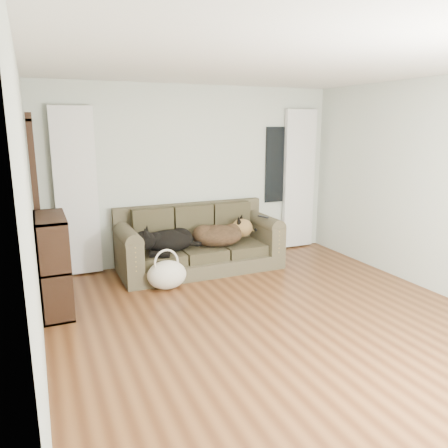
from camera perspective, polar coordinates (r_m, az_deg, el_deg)
name	(u,v)px	position (r m, az deg, el deg)	size (l,w,h in m)	color
floor	(277,323)	(4.73, 6.92, -12.77)	(5.00, 5.00, 0.00)	#4C2914
ceiling	(285,62)	(4.30, 7.92, 20.28)	(5.00, 5.00, 0.00)	white
wall_back	(194,175)	(6.57, -3.92, 6.42)	(4.50, 0.04, 2.60)	#B8C3B5
wall_left	(31,221)	(3.72, -23.85, 0.32)	(0.04, 5.00, 2.60)	#B8C3B5
wall_right	(445,188)	(5.80, 26.88, 4.19)	(0.04, 5.00, 2.60)	#B8C3B5
curtain_left	(76,193)	(6.15, -18.73, 3.91)	(0.55, 0.08, 2.25)	white
curtain_right	(299,180)	(7.32, 9.76, 5.75)	(0.55, 0.08, 2.25)	white
window_pane	(279,165)	(7.16, 7.25, 7.68)	(0.50, 0.03, 1.20)	black
door_casing	(37,207)	(5.78, -23.24, 2.00)	(0.07, 0.60, 2.10)	black
sofa	(200,239)	(6.21, -3.17, -1.96)	(2.27, 0.98, 0.93)	#4F4637
dog_black_lab	(166,242)	(5.96, -7.58, -2.37)	(0.71, 0.49, 0.30)	black
dog_shepherd	(220,236)	(6.22, -0.54, -1.52)	(0.75, 0.53, 0.33)	black
tv_remote	(263,217)	(6.36, 5.15, 0.97)	(0.04, 0.16, 0.02)	black
tote_bag	(167,277)	(5.60, -7.47, -6.82)	(0.50, 0.39, 0.37)	beige
bookshelf	(54,267)	(5.19, -21.36, -5.28)	(0.32, 0.86, 1.08)	black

